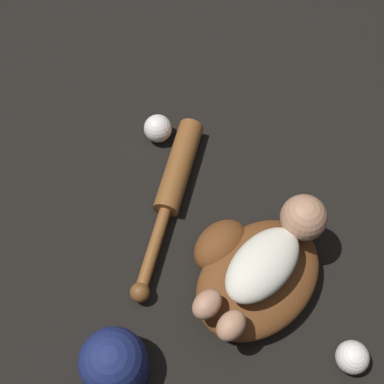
{
  "coord_description": "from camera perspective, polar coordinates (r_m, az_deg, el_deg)",
  "views": [
    {
      "loc": [
        -0.38,
        -0.01,
        1.15
      ],
      "look_at": [
        0.14,
        0.22,
        0.07
      ],
      "focal_mm": 50.0,
      "sensor_mm": 36.0,
      "label": 1
    }
  ],
  "objects": [
    {
      "name": "baseball_bat",
      "position": [
        1.27,
        -2.01,
        0.72
      ],
      "size": [
        0.47,
        0.13,
        0.06
      ],
      "color": "brown",
      "rests_on": "ground"
    },
    {
      "name": "baby_figure",
      "position": [
        1.1,
        8.47,
        -6.62
      ],
      "size": [
        0.35,
        0.19,
        0.1
      ],
      "color": "silver",
      "rests_on": "baseball_glove"
    },
    {
      "name": "baseball_spare",
      "position": [
        1.18,
        16.73,
        -16.52
      ],
      "size": [
        0.07,
        0.07,
        0.07
      ],
      "color": "white",
      "rests_on": "ground"
    },
    {
      "name": "baseball_glove",
      "position": [
        1.17,
        6.39,
        -8.53
      ],
      "size": [
        0.37,
        0.33,
        0.09
      ],
      "color": "brown",
      "rests_on": "ground"
    },
    {
      "name": "baseball",
      "position": [
        1.36,
        -3.66,
        6.78
      ],
      "size": [
        0.07,
        0.07,
        0.07
      ],
      "color": "white",
      "rests_on": "ground"
    },
    {
      "name": "ground_plane",
      "position": [
        1.21,
        7.07,
        -10.94
      ],
      "size": [
        6.0,
        6.0,
        0.0
      ],
      "primitive_type": "plane",
      "color": "black"
    },
    {
      "name": "baseball_cap",
      "position": [
        1.12,
        -8.34,
        -17.67
      ],
      "size": [
        0.21,
        0.17,
        0.14
      ],
      "color": "navy",
      "rests_on": "ground"
    }
  ]
}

